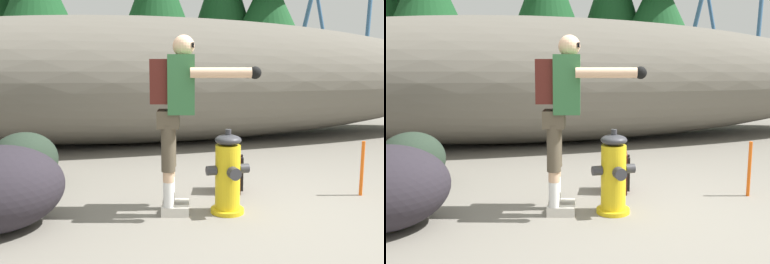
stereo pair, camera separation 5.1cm
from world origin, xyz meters
The scene contains 8 objects.
ground_plane centered at (0.00, 0.00, -0.02)m, with size 56.00×56.00×0.04m, color slate.
dirt_embankment centered at (0.00, 4.48, 1.18)m, with size 14.23×3.20×2.35m, color #666056.
fire_hydrant centered at (-0.23, 0.30, 0.37)m, with size 0.42×0.37×0.81m.
utility_worker centered at (-0.67, 0.42, 1.07)m, with size 1.04×0.67×1.67m.
spare_backpack centered at (0.05, 0.94, 0.22)m, with size 0.35×0.35×0.47m.
boulder_mid centered at (-2.20, 1.68, 0.33)m, with size 0.82×0.68×0.66m, color #253327.
pine_tree_far_right centered at (3.47, 7.17, 3.25)m, with size 2.67×2.67×5.94m.
survey_stake centered at (1.37, 0.42, 0.30)m, with size 0.04×0.04×0.60m, color #E55914.
Camera 2 is at (-1.52, -3.23, 1.34)m, focal length 37.88 mm.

